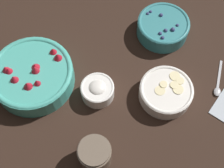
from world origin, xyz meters
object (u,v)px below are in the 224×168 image
object	(u,v)px
bowl_bananas	(166,92)
bowl_blueberries	(163,27)
bowl_cream	(98,90)
bowl_strawberries	(33,75)
jar_chocolate	(95,155)

from	to	relation	value
bowl_bananas	bowl_blueberries	bearing A→B (deg)	-127.75
bowl_cream	bowl_bananas	bearing A→B (deg)	142.80
bowl_strawberries	bowl_cream	distance (m)	0.21
bowl_blueberries	bowl_bananas	world-z (taller)	bowl_blueberries
bowl_blueberries	jar_chocolate	world-z (taller)	jar_chocolate
bowl_strawberries	bowl_blueberries	bearing A→B (deg)	168.59
bowl_bananas	bowl_cream	world-z (taller)	bowl_cream
bowl_strawberries	bowl_bananas	world-z (taller)	bowl_strawberries
bowl_cream	jar_chocolate	distance (m)	0.20
bowl_blueberries	bowl_cream	size ratio (longest dim) A/B	1.71
bowl_strawberries	bowl_bananas	bearing A→B (deg)	136.95
bowl_bananas	jar_chocolate	size ratio (longest dim) A/B	1.76
bowl_strawberries	bowl_cream	size ratio (longest dim) A/B	2.50
bowl_blueberries	bowl_bananas	distance (m)	0.25
bowl_cream	jar_chocolate	bearing A→B (deg)	53.45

